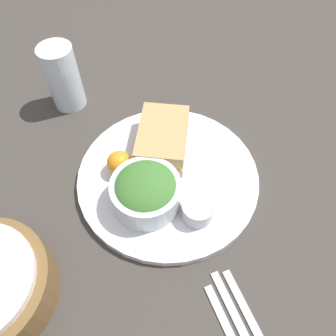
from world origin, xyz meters
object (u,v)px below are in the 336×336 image
drink_glass (63,78)px  sandwich (164,139)px  plate (168,177)px  fork (259,336)px  salad_bowl (146,191)px  dressing_cup (198,210)px

drink_glass → sandwich: bearing=-133.2°
sandwich → plate: bearing=177.2°
sandwich → fork: (-0.34, -0.08, -0.04)m
salad_bowl → drink_glass: drink_glass is taller
sandwich → fork: size_ratio=0.76×
salad_bowl → drink_glass: size_ratio=0.85×
sandwich → salad_bowl: salad_bowl is taller
salad_bowl → drink_glass: bearing=25.5°
sandwich → salad_bowl: bearing=156.7°
plate → drink_glass: size_ratio=2.39×
sandwich → dressing_cup: 0.15m
plate → fork: size_ratio=1.68×
plate → dressing_cup: size_ratio=6.15×
dressing_cup → drink_glass: (0.32, 0.21, 0.04)m
fork → dressing_cup: bearing=-178.8°
sandwich → salad_bowl: 0.12m
plate → salad_bowl: (-0.05, 0.04, 0.04)m
salad_bowl → dressing_cup: size_ratio=2.19×
plate → drink_glass: (0.23, 0.18, 0.06)m
dressing_cup → fork: dressing_cup is taller
salad_bowl → fork: size_ratio=0.60×
drink_glass → salad_bowl: bearing=-154.5°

